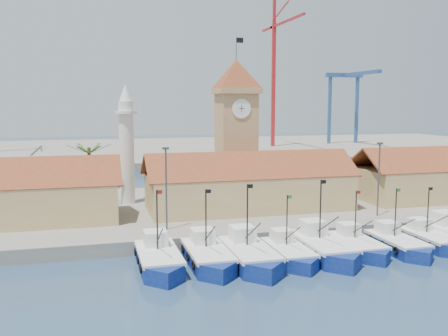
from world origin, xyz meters
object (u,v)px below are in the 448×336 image
object	(u,v)px
boat_5	(359,247)
minaret	(127,144)
clock_tower	(236,127)
boat_0	(159,261)

from	to	relation	value
boat_5	minaret	size ratio (longest dim) A/B	0.55
boat_5	clock_tower	size ratio (longest dim) A/B	0.39
boat_5	clock_tower	bearing A→B (deg)	105.31
boat_5	minaret	bearing A→B (deg)	130.43
boat_0	minaret	world-z (taller)	minaret
clock_tower	minaret	bearing A→B (deg)	172.39
clock_tower	minaret	size ratio (longest dim) A/B	1.39
boat_0	boat_5	world-z (taller)	boat_0
boat_5	minaret	world-z (taller)	minaret
boat_0	clock_tower	distance (m)	28.87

